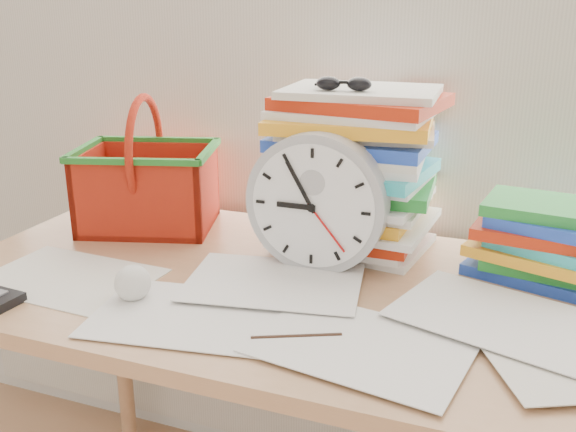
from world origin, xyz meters
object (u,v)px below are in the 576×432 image
at_px(desk, 301,319).
at_px(paper_stack, 355,170).
at_px(book_stack, 545,241).
at_px(clock, 317,203).
at_px(basket, 147,164).

bearing_deg(desk, paper_stack, 80.28).
xyz_separation_m(paper_stack, book_stack, (0.38, -0.04, -0.09)).
relative_size(paper_stack, clock, 1.24).
height_order(paper_stack, book_stack, paper_stack).
bearing_deg(paper_stack, basket, -175.01).
xyz_separation_m(clock, book_stack, (0.42, 0.11, -0.06)).
bearing_deg(desk, basket, 157.81).
relative_size(desk, basket, 4.63).
bearing_deg(paper_stack, clock, -103.47).
distance_m(paper_stack, basket, 0.48).
distance_m(clock, basket, 0.46).
height_order(clock, book_stack, clock).
height_order(desk, book_stack, book_stack).
distance_m(desk, paper_stack, 0.33).
relative_size(clock, book_stack, 1.07).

